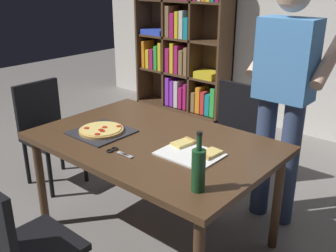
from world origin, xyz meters
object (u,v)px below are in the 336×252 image
pepperoni_pizza_on_tray (101,131)px  person_serving_pizza (284,92)px  kitchen_scissors (117,151)px  wine_bottle (198,169)px  chair_far_side (233,130)px  chair_near_camera (16,244)px  chair_left_end (47,127)px  dining_table (153,149)px  bookshelf (184,43)px

pepperoni_pizza_on_tray → person_serving_pizza: bearing=47.1°
pepperoni_pizza_on_tray → kitchen_scissors: pepperoni_pizza_on_tray is taller
person_serving_pizza → wine_bottle: bearing=-85.5°
pepperoni_pizza_on_tray → wine_bottle: bearing=-11.0°
chair_far_side → chair_near_camera: bearing=-90.0°
chair_left_end → pepperoni_pizza_on_tray: bearing=-8.9°
chair_left_end → person_serving_pizza: 2.01m
dining_table → bookshelf: bookshelf is taller
chair_near_camera → bookshelf: size_ratio=0.46×
chair_left_end → wine_bottle: 1.94m
chair_far_side → wine_bottle: wine_bottle is taller
bookshelf → chair_near_camera: bearing=-64.4°
chair_left_end → wine_bottle: (1.88, -0.33, 0.36)m
pepperoni_pizza_on_tray → kitchen_scissors: size_ratio=1.88×
chair_left_end → dining_table: bearing=0.0°
chair_far_side → bookshelf: (-1.62, 1.37, 0.40)m
chair_left_end → pepperoni_pizza_on_tray: (0.92, -0.15, 0.25)m
wine_bottle → dining_table: bearing=151.5°
chair_near_camera → dining_table: bearing=90.0°
dining_table → person_serving_pizza: bearing=56.5°
bookshelf → dining_table: bearing=-55.7°
dining_table → kitchen_scissors: kitchen_scissors is taller
bookshelf → chair_left_end: bearing=-81.6°
dining_table → chair_left_end: (-1.27, 0.00, -0.17)m
wine_bottle → kitchen_scissors: 0.65m
dining_table → wine_bottle: (0.61, -0.33, 0.19)m
chair_near_camera → chair_left_end: 1.62m
pepperoni_pizza_on_tray → chair_near_camera: bearing=-68.1°
bookshelf → wine_bottle: 3.50m
chair_far_side → chair_left_end: same height
person_serving_pizza → chair_near_camera: bearing=-106.2°
chair_near_camera → pepperoni_pizza_on_tray: bearing=111.9°
bookshelf → pepperoni_pizza_on_tray: size_ratio=5.38×
kitchen_scissors → wine_bottle: bearing=-3.5°
chair_far_side → bookshelf: size_ratio=0.46×
chair_near_camera → pepperoni_pizza_on_tray: chair_near_camera is taller
bookshelf → kitchen_scissors: bearing=-59.3°
chair_left_end → wine_bottle: wine_bottle is taller
chair_near_camera → wine_bottle: wine_bottle is taller
bookshelf → kitchen_scissors: 3.11m
dining_table → chair_near_camera: chair_near_camera is taller
bookshelf → person_serving_pizza: 2.67m
chair_far_side → dining_table: bearing=-90.0°
wine_bottle → chair_left_end: bearing=170.0°
bookshelf → kitchen_scissors: (1.59, -2.67, -0.16)m
chair_far_side → wine_bottle: bearing=-65.5°
chair_far_side → person_serving_pizza: bearing=-23.0°
person_serving_pizza → wine_bottle: person_serving_pizza is taller
pepperoni_pizza_on_tray → wine_bottle: (0.95, -0.19, 0.10)m
bookshelf → person_serving_pizza: size_ratio=1.11×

